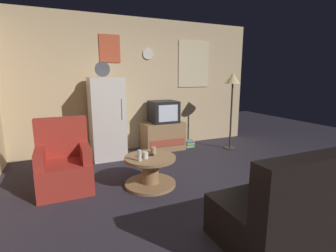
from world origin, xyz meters
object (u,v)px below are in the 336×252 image
object	(u,v)px
standing_lamp	(233,84)
couch	(307,206)
coffee_table	(150,171)
mug_ceramic_white	(145,155)
wine_glass	(140,155)
mug_ceramic_tan	(153,150)
tv_stand	(163,136)
armchair	(64,165)
fridge	(107,118)
remote_control	(148,155)
crt_tv	(163,112)
book_stack	(189,144)

from	to	relation	value
standing_lamp	couch	distance (m)	3.18
coffee_table	mug_ceramic_white	bearing A→B (deg)	-152.69
wine_glass	mug_ceramic_tan	world-z (taller)	wine_glass
couch	mug_ceramic_tan	bearing A→B (deg)	115.41
tv_stand	coffee_table	bearing A→B (deg)	-118.41
standing_lamp	mug_ceramic_tan	bearing A→B (deg)	-156.21
tv_stand	armchair	size ratio (longest dim) A/B	0.88
fridge	standing_lamp	xyz separation A→B (m)	(2.48, -0.45, 0.60)
tv_stand	remote_control	xyz separation A→B (m)	(-0.86, -1.53, 0.14)
wine_glass	mug_ceramic_tan	xyz separation A→B (m)	(0.29, 0.24, -0.03)
crt_tv	mug_ceramic_white	xyz separation A→B (m)	(-0.95, -1.62, -0.33)
fridge	mug_ceramic_white	bearing A→B (deg)	-81.82
coffee_table	wine_glass	size ratio (longest dim) A/B	4.80
crt_tv	remote_control	size ratio (longest dim) A/B	3.60
mug_ceramic_white	couch	world-z (taller)	couch
armchair	standing_lamp	bearing A→B (deg)	11.54
armchair	book_stack	distance (m)	2.79
wine_glass	tv_stand	bearing A→B (deg)	58.39
coffee_table	armchair	bearing A→B (deg)	161.18
standing_lamp	remote_control	xyz separation A→B (m)	(-2.19, -1.00, -0.93)
mug_ceramic_tan	couch	size ratio (longest dim) A/B	0.05
mug_ceramic_tan	couch	world-z (taller)	couch
fridge	mug_ceramic_tan	size ratio (longest dim) A/B	19.67
tv_stand	wine_glass	xyz separation A→B (m)	(-1.04, -1.69, 0.21)
fridge	remote_control	size ratio (longest dim) A/B	11.80
remote_control	couch	world-z (taller)	couch
standing_lamp	couch	bearing A→B (deg)	-113.81
tv_stand	book_stack	size ratio (longest dim) A/B	3.90
coffee_table	remote_control	distance (m)	0.23
fridge	tv_stand	xyz separation A→B (m)	(1.16, 0.08, -0.46)
mug_ceramic_tan	book_stack	xyz separation A→B (m)	(1.34, 1.36, -0.39)
coffee_table	standing_lamp	bearing A→B (deg)	25.66
coffee_table	armchair	size ratio (longest dim) A/B	0.75
tv_stand	mug_ceramic_tan	distance (m)	1.64
couch	book_stack	world-z (taller)	couch
mug_ceramic_white	remote_control	distance (m)	0.12
remote_control	armchair	xyz separation A→B (m)	(-1.09, 0.33, -0.09)
standing_lamp	mug_ceramic_white	world-z (taller)	standing_lamp
crt_tv	armchair	world-z (taller)	crt_tv
couch	armchair	bearing A→B (deg)	135.03
remote_control	standing_lamp	bearing A→B (deg)	34.39
fridge	couch	size ratio (longest dim) A/B	1.04
tv_stand	standing_lamp	size ratio (longest dim) A/B	0.53
coffee_table	book_stack	xyz separation A→B (m)	(1.44, 1.49, -0.13)
fridge	armchair	world-z (taller)	fridge
fridge	remote_control	distance (m)	1.52
standing_lamp	armchair	world-z (taller)	standing_lamp
standing_lamp	book_stack	size ratio (longest dim) A/B	7.39
fridge	coffee_table	bearing A→B (deg)	-78.57
book_stack	mug_ceramic_tan	bearing A→B (deg)	-134.52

